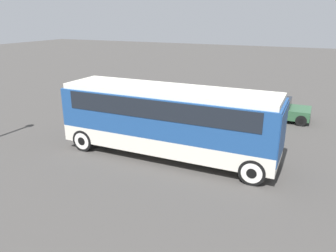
{
  "coord_description": "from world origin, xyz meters",
  "views": [
    {
      "loc": [
        5.73,
        -12.41,
        6.0
      ],
      "look_at": [
        0.0,
        0.0,
        1.4
      ],
      "focal_mm": 35.0,
      "sensor_mm": 36.0,
      "label": 1
    }
  ],
  "objects": [
    {
      "name": "ground_plane",
      "position": [
        0.0,
        0.0,
        0.0
      ],
      "size": [
        120.0,
        120.0,
        0.0
      ],
      "primitive_type": "plane",
      "color": "#423F3D"
    },
    {
      "name": "tour_bus",
      "position": [
        0.1,
        0.0,
        1.87
      ],
      "size": [
        9.6,
        2.59,
        3.11
      ],
      "color": "silver",
      "rests_on": "ground_plane"
    },
    {
      "name": "parked_car_near",
      "position": [
        -3.98,
        7.6,
        0.72
      ],
      "size": [
        4.76,
        1.81,
        1.45
      ],
      "color": "black",
      "rests_on": "ground_plane"
    },
    {
      "name": "parked_car_mid",
      "position": [
        3.48,
        7.83,
        0.66
      ],
      "size": [
        4.18,
        1.9,
        1.31
      ],
      "color": "#2D5638",
      "rests_on": "ground_plane"
    }
  ]
}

